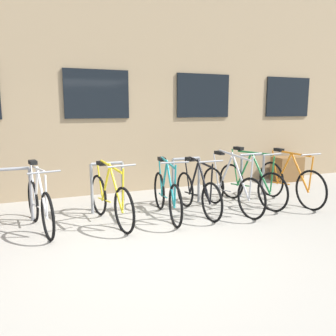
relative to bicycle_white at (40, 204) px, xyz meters
name	(u,v)px	position (x,y,z in m)	size (l,w,h in m)	color
ground_plane	(151,252)	(1.24, -1.43, -0.38)	(42.00, 42.00, 0.00)	#9E998E
storefront_building	(72,64)	(1.24, 5.43, 2.69)	(28.00, 7.36, 6.13)	tan
bike_rack	(107,182)	(1.12, 0.47, 0.16)	(6.59, 0.05, 0.88)	gray
bicycle_white	(40,204)	(0.00, 0.00, 0.00)	(0.46, 1.64, 1.02)	black
bicycle_green	(250,183)	(3.73, -0.02, 0.01)	(0.46, 1.77, 1.07)	black
bicycle_orange	(290,182)	(4.49, -0.21, 0.02)	(0.44, 1.79, 1.03)	black
bicycle_teal	(167,194)	(1.98, -0.15, 0.00)	(0.44, 1.69, 1.01)	black
bicycle_yellow	(110,199)	(1.04, -0.10, 0.00)	(0.45, 1.73, 1.01)	black
bicycle_silver	(231,188)	(3.17, -0.22, 0.01)	(0.44, 1.80, 1.09)	black
bicycle_black	(197,192)	(2.54, -0.16, -0.01)	(0.44, 1.62, 0.99)	black
planter_box	(287,169)	(5.86, 1.42, -0.08)	(0.70, 0.44, 0.60)	brown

